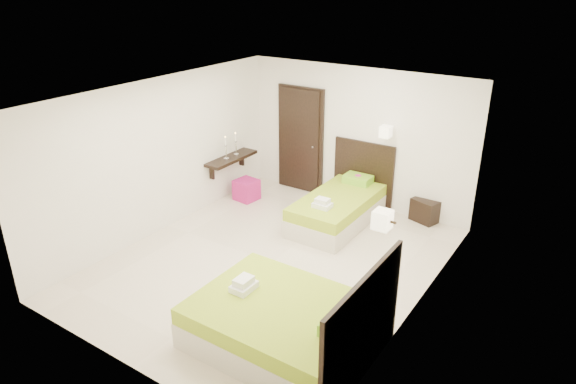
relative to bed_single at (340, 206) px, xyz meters
The scene contains 7 objects.
floor 1.86m from the bed_single, 96.17° to the right, with size 5.50×5.50×0.00m, color beige.
bed_single is the anchor object (origin of this frame).
bed_double 3.45m from the bed_single, 71.86° to the right, with size 2.11×1.79×1.74m.
nightstand 1.57m from the bed_single, 35.70° to the left, with size 0.46×0.41×0.41m, color black.
ottoman 2.00m from the bed_single, behind, with size 0.40×0.40×0.40m, color #A71665.
door 1.81m from the bed_single, 147.95° to the left, with size 1.02×0.15×2.14m.
console_shelf 2.35m from the bed_single, behind, with size 0.35×1.20×0.78m.
Camera 1 is at (4.00, -5.56, 4.14)m, focal length 32.00 mm.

